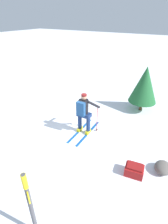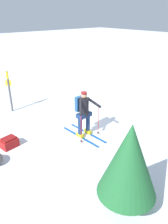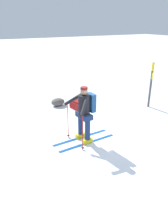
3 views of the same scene
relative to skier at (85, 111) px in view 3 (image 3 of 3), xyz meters
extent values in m
plane|color=white|center=(0.78, -0.60, -0.92)|extent=(80.00, 80.00, 0.00)
cube|color=#144C9E|center=(-0.01, -0.19, -0.91)|extent=(1.82, 0.17, 0.01)
cube|color=yellow|center=(-0.01, -0.19, -0.85)|extent=(0.30, 0.12, 0.12)
cylinder|color=navy|center=(-0.01, -0.19, -0.45)|extent=(0.15, 0.15, 0.67)
cube|color=#144C9E|center=(-0.03, 0.19, -0.91)|extent=(1.82, 0.17, 0.01)
cube|color=yellow|center=(-0.03, 0.19, -0.85)|extent=(0.30, 0.12, 0.12)
cylinder|color=navy|center=(-0.03, 0.19, -0.45)|extent=(0.15, 0.15, 0.67)
cube|color=navy|center=(-0.02, 0.00, -0.12)|extent=(0.30, 0.54, 0.14)
cylinder|color=black|center=(-0.02, 0.00, 0.18)|extent=(0.32, 0.32, 0.61)
sphere|color=tan|center=(-0.02, 0.00, 0.59)|extent=(0.21, 0.21, 0.21)
cylinder|color=maroon|center=(-0.02, 0.00, 0.68)|extent=(0.20, 0.20, 0.06)
cube|color=navy|center=(0.21, 0.01, 0.23)|extent=(0.16, 0.31, 0.52)
cylinder|color=red|center=(-0.30, -0.42, -0.36)|extent=(0.02, 0.02, 1.10)
cylinder|color=black|center=(-0.30, -0.42, -0.86)|extent=(0.07, 0.07, 0.01)
cylinder|color=black|center=(-0.18, -0.31, 0.30)|extent=(0.44, 0.42, 0.39)
cylinder|color=red|center=(-0.34, 0.39, -0.36)|extent=(0.02, 0.02, 1.10)
cylinder|color=black|center=(-0.34, 0.39, -0.86)|extent=(0.07, 0.07, 0.01)
cylinder|color=black|center=(-0.21, 0.29, 0.30)|extent=(0.46, 0.38, 0.39)
cube|color=maroon|center=(0.99, 2.33, -0.78)|extent=(0.47, 0.58, 0.28)
cube|color=maroon|center=(0.99, 2.33, -0.61)|extent=(0.38, 0.48, 0.06)
cylinder|color=#4C4C51|center=(3.61, 1.08, -0.02)|extent=(0.08, 0.08, 1.79)
cylinder|color=yellow|center=(3.61, 1.08, 0.71)|extent=(0.10, 0.10, 0.32)
cube|color=yellow|center=(3.61, 1.08, 0.37)|extent=(0.14, 0.22, 0.24)
ellipsoid|color=#5B5651|center=(0.44, 3.01, -0.76)|extent=(0.56, 0.47, 0.31)
camera|label=1|loc=(4.76, 2.98, 3.17)|focal=28.00mm
camera|label=2|loc=(-5.15, 4.36, 3.11)|focal=35.00mm
camera|label=3|loc=(-2.77, -4.87, 2.34)|focal=35.00mm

